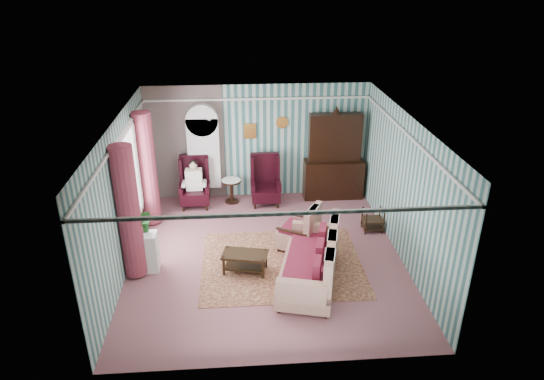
{
  "coord_description": "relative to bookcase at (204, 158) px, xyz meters",
  "views": [
    {
      "loc": [
        -0.52,
        -8.5,
        5.47
      ],
      "look_at": [
        0.17,
        0.6,
        1.23
      ],
      "focal_mm": 32.0,
      "sensor_mm": 36.0,
      "label": 1
    }
  ],
  "objects": [
    {
      "name": "floor",
      "position": [
        1.35,
        -2.84,
        -1.12
      ],
      "size": [
        6.0,
        6.0,
        0.0
      ],
      "primitive_type": "plane",
      "color": "#834C50",
      "rests_on": "ground"
    },
    {
      "name": "coffee_table",
      "position": [
        0.91,
        -3.36,
        -0.91
      ],
      "size": [
        0.95,
        0.63,
        0.41
      ],
      "primitive_type": "cube",
      "rotation": [
        0.0,
        0.0,
        -0.21
      ],
      "color": "black",
      "rests_on": "floor"
    },
    {
      "name": "nest_table",
      "position": [
        3.82,
        -1.94,
        -0.85
      ],
      "size": [
        0.45,
        0.38,
        0.54
      ],
      "primitive_type": "cube",
      "color": "black",
      "rests_on": "floor"
    },
    {
      "name": "potted_plant_c",
      "position": [
        -1.17,
        -3.12,
        -0.14
      ],
      "size": [
        0.26,
        0.26,
        0.36
      ],
      "primitive_type": "imported",
      "rotation": [
        0.0,
        0.0,
        -0.36
      ],
      "color": "#1F561B",
      "rests_on": "plant_stand"
    },
    {
      "name": "potted_plant_b",
      "position": [
        -0.98,
        -3.03,
        -0.08
      ],
      "size": [
        0.31,
        0.28,
        0.47
      ],
      "primitive_type": "imported",
      "rotation": [
        0.0,
        0.0,
        -0.32
      ],
      "color": "#1A4C18",
      "rests_on": "plant_stand"
    },
    {
      "name": "plant_stand",
      "position": [
        -1.05,
        -3.14,
        -0.72
      ],
      "size": [
        0.55,
        0.35,
        0.8
      ],
      "primitive_type": "cube",
      "color": "silver",
      "rests_on": "floor"
    },
    {
      "name": "sofa",
      "position": [
        2.09,
        -3.81,
        -0.59
      ],
      "size": [
        1.53,
        2.37,
        1.06
      ],
      "primitive_type": "cube",
      "rotation": [
        0.0,
        0.0,
        1.32
      ],
      "color": "beige",
      "rests_on": "floor"
    },
    {
      "name": "room_shell",
      "position": [
        0.73,
        -2.66,
        0.89
      ],
      "size": [
        5.53,
        6.02,
        2.91
      ],
      "color": "#346060",
      "rests_on": "ground"
    },
    {
      "name": "floral_armchair",
      "position": [
        2.05,
        -2.55,
        -0.58
      ],
      "size": [
        1.06,
        1.1,
        1.08
      ],
      "primitive_type": "cube",
      "rotation": [
        0.0,
        0.0,
        1.06
      ],
      "color": "#BEB093",
      "rests_on": "floor"
    },
    {
      "name": "bookcase",
      "position": [
        0.0,
        0.0,
        0.0
      ],
      "size": [
        0.8,
        0.28,
        2.24
      ],
      "primitive_type": "cube",
      "color": "white",
      "rests_on": "floor"
    },
    {
      "name": "rug",
      "position": [
        1.65,
        -3.14,
        -1.11
      ],
      "size": [
        3.2,
        2.6,
        0.01
      ],
      "primitive_type": "cube",
      "color": "#451917",
      "rests_on": "floor"
    },
    {
      "name": "dresser_hutch",
      "position": [
        3.25,
        -0.12,
        0.06
      ],
      "size": [
        1.5,
        0.56,
        2.36
      ],
      "primitive_type": "cube",
      "color": "black",
      "rests_on": "floor"
    },
    {
      "name": "potted_plant_a",
      "position": [
        -1.11,
        -3.24,
        -0.09
      ],
      "size": [
        0.44,
        0.39,
        0.47
      ],
      "primitive_type": "imported",
      "rotation": [
        0.0,
        0.0,
        -0.05
      ],
      "color": "#17491A",
      "rests_on": "plant_stand"
    },
    {
      "name": "round_side_table",
      "position": [
        0.65,
        -0.24,
        -0.82
      ],
      "size": [
        0.5,
        0.5,
        0.6
      ],
      "primitive_type": "cylinder",
      "color": "black",
      "rests_on": "floor"
    },
    {
      "name": "wingback_left",
      "position": [
        -0.25,
        -0.39,
        -0.5
      ],
      "size": [
        0.76,
        0.8,
        1.25
      ],
      "primitive_type": "cube",
      "color": "black",
      "rests_on": "floor"
    },
    {
      "name": "seated_woman",
      "position": [
        -0.25,
        -0.39,
        -0.53
      ],
      "size": [
        0.44,
        0.4,
        1.18
      ],
      "primitive_type": null,
      "color": "beige",
      "rests_on": "floor"
    },
    {
      "name": "wingback_right",
      "position": [
        1.5,
        -0.39,
        -0.5
      ],
      "size": [
        0.76,
        0.8,
        1.25
      ],
      "primitive_type": "cube",
      "color": "black",
      "rests_on": "floor"
    }
  ]
}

